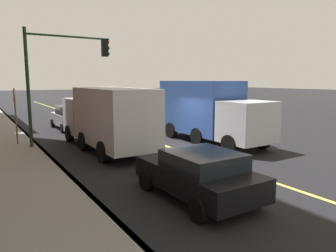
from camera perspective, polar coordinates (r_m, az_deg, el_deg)
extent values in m
plane|color=black|center=(15.82, 0.23, -3.89)|extent=(200.00, 200.00, 0.00)
cube|color=gray|center=(13.52, -26.53, -6.59)|extent=(80.00, 3.20, 0.15)
cube|color=slate|center=(13.73, -20.17, -5.99)|extent=(80.00, 0.16, 0.15)
cube|color=#D8CC4C|center=(15.82, 0.23, -3.87)|extent=(80.00, 0.16, 0.01)
cube|color=black|center=(9.13, 5.25, -9.14)|extent=(3.99, 1.91, 0.63)
cube|color=black|center=(8.77, 6.42, -6.18)|extent=(1.96, 1.76, 0.46)
cylinder|color=black|center=(9.80, -3.96, -9.83)|extent=(0.60, 0.22, 0.60)
cylinder|color=black|center=(10.77, 4.94, -8.17)|extent=(0.60, 0.22, 0.60)
cylinder|color=black|center=(7.73, 5.63, -15.00)|extent=(0.60, 0.22, 0.60)
cylinder|color=black|center=(8.92, 15.41, -12.01)|extent=(0.60, 0.22, 0.60)
cube|color=#A8AAB2|center=(22.62, -17.32, 1.16)|extent=(4.33, 1.79, 0.74)
cube|color=black|center=(22.41, -17.30, 2.83)|extent=(1.89, 1.65, 0.60)
cylinder|color=black|center=(23.85, -20.19, 0.49)|extent=(0.60, 0.22, 0.60)
cylinder|color=black|center=(24.27, -16.15, 0.80)|extent=(0.60, 0.22, 0.60)
cylinder|color=black|center=(21.09, -18.58, -0.41)|extent=(0.60, 0.22, 0.60)
cylinder|color=black|center=(21.56, -14.05, -0.04)|extent=(0.60, 0.22, 0.60)
cube|color=silver|center=(15.13, 14.23, 0.73)|extent=(2.00, 2.28, 1.93)
cube|color=#2D4C93|center=(17.77, 5.78, 3.55)|extent=(4.98, 2.28, 2.86)
cylinder|color=black|center=(16.07, 16.80, -2.42)|extent=(0.90, 0.28, 0.90)
cylinder|color=black|center=(14.53, 11.11, -3.34)|extent=(0.90, 0.28, 0.90)
cylinder|color=black|center=(19.58, 6.01, -0.22)|extent=(0.90, 0.28, 0.90)
cylinder|color=black|center=(18.33, 0.63, -0.76)|extent=(0.90, 0.28, 0.90)
cylinder|color=black|center=(17.71, 10.98, -1.24)|extent=(0.90, 0.28, 0.90)
cylinder|color=black|center=(16.32, 5.37, -1.93)|extent=(0.90, 0.28, 0.90)
cube|color=silver|center=(18.11, -14.38, 1.90)|extent=(2.11, 2.22, 1.90)
cube|color=silver|center=(14.48, -9.77, 1.75)|extent=(5.28, 2.22, 2.54)
cylinder|color=black|center=(17.95, -17.49, -1.35)|extent=(0.90, 0.28, 0.90)
cylinder|color=black|center=(18.58, -11.17, -0.80)|extent=(0.90, 0.28, 0.90)
cylinder|color=black|center=(13.10, -11.73, -4.64)|extent=(0.90, 0.28, 0.90)
cylinder|color=black|center=(13.95, -3.54, -3.68)|extent=(0.90, 0.28, 0.90)
cylinder|color=black|center=(15.56, -15.13, -2.70)|extent=(0.90, 0.28, 0.90)
cylinder|color=black|center=(16.28, -7.98, -2.01)|extent=(0.90, 0.28, 0.90)
cylinder|color=#1E3823|center=(16.37, -24.08, 6.03)|extent=(0.16, 0.16, 5.79)
cylinder|color=#1E3823|center=(16.92, -17.44, 15.24)|extent=(0.10, 4.13, 0.10)
cube|color=black|center=(17.42, -11.43, 13.75)|extent=(0.28, 0.30, 0.90)
sphere|color=red|center=(17.52, -10.89, 14.73)|extent=(0.18, 0.18, 0.18)
sphere|color=#392905|center=(17.49, -10.87, 13.75)|extent=(0.18, 0.18, 0.18)
sphere|color=black|center=(17.46, -10.84, 12.77)|extent=(0.18, 0.18, 0.18)
cylinder|color=slate|center=(17.49, -25.92, 1.34)|extent=(0.08, 0.08, 2.95)
cube|color=white|center=(17.39, -26.26, 5.50)|extent=(0.60, 0.02, 0.20)
cube|color=#DB5919|center=(17.41, -26.18, 4.35)|extent=(0.44, 0.02, 0.28)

